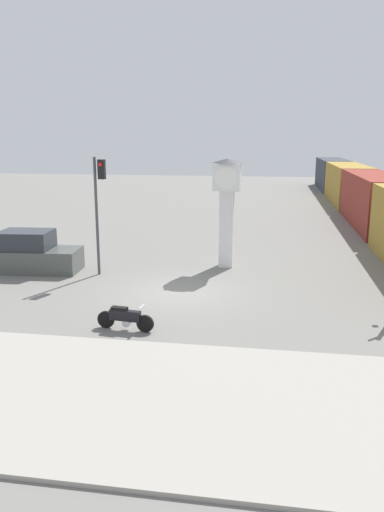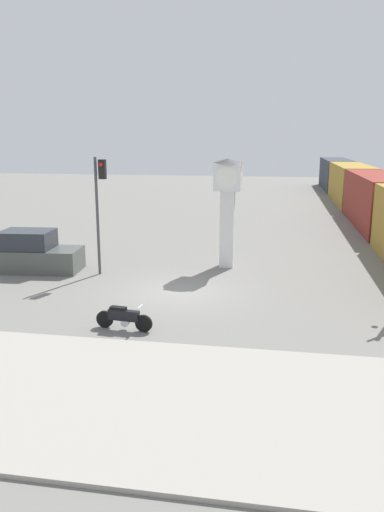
{
  "view_description": "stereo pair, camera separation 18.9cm",
  "coord_description": "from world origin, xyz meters",
  "px_view_note": "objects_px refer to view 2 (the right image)",
  "views": [
    {
      "loc": [
        3.43,
        -17.92,
        5.74
      ],
      "look_at": [
        0.45,
        0.5,
        1.32
      ],
      "focal_mm": 35.0,
      "sensor_mm": 36.0,
      "label": 1
    },
    {
      "loc": [
        3.61,
        -17.89,
        5.74
      ],
      "look_at": [
        0.45,
        0.5,
        1.32
      ],
      "focal_mm": 35.0,
      "sensor_mm": 36.0,
      "label": 2
    }
  ],
  "objects_px": {
    "motorcycle": "(124,318)",
    "traffic_light": "(100,196)",
    "clock_tower": "(228,196)",
    "freight_train": "(362,191)",
    "parked_car": "(32,254)"
  },
  "relations": [
    {
      "from": "freight_train",
      "to": "parked_car",
      "type": "relative_size",
      "value": 11.55
    },
    {
      "from": "motorcycle",
      "to": "clock_tower",
      "type": "relative_size",
      "value": 0.38
    },
    {
      "from": "motorcycle",
      "to": "traffic_light",
      "type": "xyz_separation_m",
      "value": [
        -2.84,
        6.04,
        3.0
      ]
    },
    {
      "from": "freight_train",
      "to": "parked_car",
      "type": "xyz_separation_m",
      "value": [
        -17.14,
        -21.0,
        -0.95
      ]
    },
    {
      "from": "motorcycle",
      "to": "traffic_light",
      "type": "relative_size",
      "value": 0.37
    },
    {
      "from": "motorcycle",
      "to": "parked_car",
      "type": "height_order",
      "value": "parked_car"
    },
    {
      "from": "motorcycle",
      "to": "traffic_light",
      "type": "distance_m",
      "value": 7.32
    },
    {
      "from": "traffic_light",
      "to": "clock_tower",
      "type": "bearing_deg",
      "value": 23.69
    },
    {
      "from": "motorcycle",
      "to": "traffic_light",
      "type": "height_order",
      "value": "traffic_light"
    },
    {
      "from": "clock_tower",
      "to": "traffic_light",
      "type": "bearing_deg",
      "value": -156.31
    },
    {
      "from": "traffic_light",
      "to": "parked_car",
      "type": "relative_size",
      "value": 1.15
    },
    {
      "from": "motorcycle",
      "to": "freight_train",
      "type": "relative_size",
      "value": 0.04
    },
    {
      "from": "traffic_light",
      "to": "parked_car",
      "type": "height_order",
      "value": "traffic_light"
    },
    {
      "from": "clock_tower",
      "to": "motorcycle",
      "type": "bearing_deg",
      "value": -105.55
    },
    {
      "from": "clock_tower",
      "to": "parked_car",
      "type": "height_order",
      "value": "clock_tower"
    }
  ]
}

